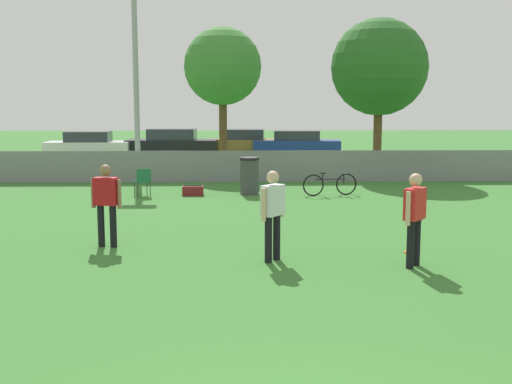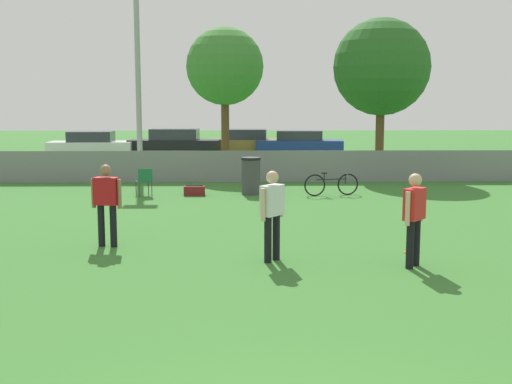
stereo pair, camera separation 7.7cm
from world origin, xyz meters
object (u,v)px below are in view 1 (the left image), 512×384
(folding_chair_sideline, at_px, (143,180))
(trash_bin, at_px, (249,176))
(player_receiver_white, at_px, (273,209))
(parked_car_blue, at_px, (297,144))
(light_pole, at_px, (135,55))
(tree_far_right, at_px, (379,67))
(parked_car_tan, at_px, (244,143))
(parked_car_white, at_px, (89,146))
(gear_bag_sideline, at_px, (193,191))
(tree_near_pole, at_px, (223,67))
(player_defender_red, at_px, (415,213))
(bicycle_sideline, at_px, (330,184))
(parked_car_dark, at_px, (172,144))
(frisbee_disc, at_px, (411,252))
(player_thrower_red, at_px, (106,199))

(folding_chair_sideline, distance_m, trash_bin, 3.18)
(player_receiver_white, relative_size, parked_car_blue, 0.35)
(light_pole, relative_size, trash_bin, 6.65)
(tree_far_right, height_order, parked_car_tan, tree_far_right)
(light_pole, xyz_separation_m, player_receiver_white, (4.35, -13.16, -3.55))
(parked_car_white, height_order, parked_car_blue, parked_car_white)
(tree_far_right, relative_size, gear_bag_sideline, 9.57)
(player_receiver_white, bearing_deg, tree_near_pole, 42.99)
(light_pole, height_order, gear_bag_sideline, light_pole)
(tree_near_pole, distance_m, player_defender_red, 16.14)
(tree_near_pole, xyz_separation_m, parked_car_blue, (3.60, 6.72, -3.49))
(trash_bin, distance_m, parked_car_white, 14.54)
(tree_near_pole, bearing_deg, trash_bin, -81.98)
(player_defender_red, bearing_deg, folding_chair_sideline, 73.19)
(parked_car_tan, bearing_deg, tree_near_pole, -93.18)
(bicycle_sideline, bearing_deg, trash_bin, 159.73)
(tree_near_pole, xyz_separation_m, tree_far_right, (5.90, -1.65, -0.10))
(player_receiver_white, relative_size, bicycle_sideline, 0.95)
(tree_near_pole, relative_size, bicycle_sideline, 3.44)
(tree_far_right, relative_size, player_defender_red, 3.70)
(tree_far_right, distance_m, player_receiver_white, 14.46)
(gear_bag_sideline, xyz_separation_m, parked_car_dark, (-1.92, 13.02, 0.58))
(tree_far_right, bearing_deg, light_pole, -179.08)
(player_defender_red, height_order, parked_car_white, player_defender_red)
(tree_far_right, xyz_separation_m, parked_car_dark, (-8.58, 7.83, -3.35))
(frisbee_disc, distance_m, folding_chair_sideline, 9.59)
(light_pole, distance_m, parked_car_white, 9.13)
(light_pole, relative_size, frisbee_disc, 28.16)
(tree_near_pole, xyz_separation_m, player_defender_red, (3.55, -15.41, -3.23))
(player_thrower_red, distance_m, trash_bin, 7.64)
(folding_chair_sideline, relative_size, parked_car_white, 0.20)
(player_defender_red, xyz_separation_m, parked_car_tan, (-2.63, 22.75, -0.25))
(gear_bag_sideline, bearing_deg, frisbee_disc, -58.94)
(gear_bag_sideline, bearing_deg, parked_car_dark, 98.40)
(player_thrower_red, relative_size, bicycle_sideline, 0.95)
(player_receiver_white, bearing_deg, parked_car_white, 59.39)
(light_pole, relative_size, parked_car_white, 1.83)
(folding_chair_sideline, bearing_deg, player_defender_red, 101.05)
(bicycle_sideline, xyz_separation_m, trash_bin, (-2.40, 0.35, 0.22))
(player_defender_red, bearing_deg, light_pole, 65.08)
(parked_car_dark, xyz_separation_m, parked_car_blue, (6.28, 0.54, -0.04))
(parked_car_white, bearing_deg, player_defender_red, -65.53)
(folding_chair_sideline, bearing_deg, frisbee_disc, 105.68)
(player_defender_red, distance_m, parked_car_white, 23.47)
(player_defender_red, xyz_separation_m, frisbee_disc, (0.25, 1.01, -0.92))
(light_pole, relative_size, bicycle_sideline, 4.48)
(player_receiver_white, xyz_separation_m, player_defender_red, (2.35, -0.46, 0.00))
(gear_bag_sideline, bearing_deg, trash_bin, 6.07)
(tree_far_right, relative_size, parked_car_dark, 1.29)
(trash_bin, height_order, gear_bag_sideline, trash_bin)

